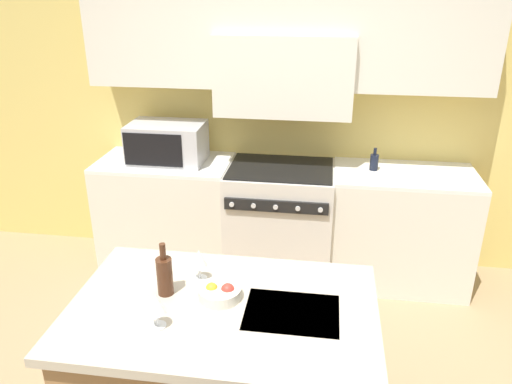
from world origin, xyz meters
The scene contains 10 objects.
back_cabinetry centered at (0.00, 2.06, 1.58)m, with size 10.00×0.46×2.70m.
back_counter centered at (0.00, 1.81, 0.47)m, with size 3.01×0.62×0.95m.
range_stove centered at (0.00, 1.79, 0.48)m, with size 0.84×0.70×0.95m.
microwave centered at (-0.92, 1.81, 1.11)m, with size 0.59×0.40×0.32m.
kitchen_island centered at (-0.09, -0.03, 0.47)m, with size 1.41×0.91×0.93m.
wine_bottle centered at (-0.37, 0.03, 1.03)m, with size 0.08×0.08×0.27m.
wine_glass_near centered at (-0.33, -0.21, 1.04)m, with size 0.08×0.08×0.16m.
wine_glass_far centered at (-0.24, 0.17, 1.04)m, with size 0.08×0.08×0.16m.
fruit_bowl centered at (-0.11, 0.03, 0.96)m, with size 0.20×0.20×0.08m.
oil_bottle_on_counter centered at (0.72, 1.84, 1.01)m, with size 0.07×0.07×0.18m.
Camera 1 is at (0.34, -1.89, 2.31)m, focal length 35.00 mm.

